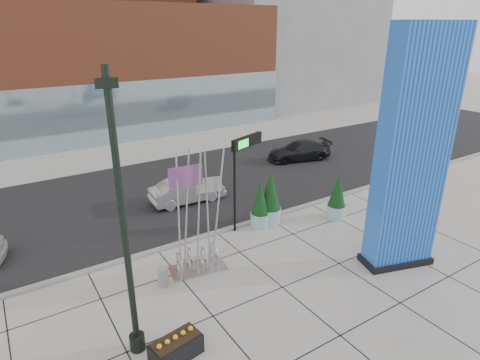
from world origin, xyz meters
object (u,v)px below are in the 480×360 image
lamp_post (127,251)px  public_art_sculpture (197,240)px  car_silver_mid (187,191)px  blue_pylon (411,158)px  overhead_street_sign (249,151)px  concrete_bollard (163,277)px

lamp_post → public_art_sculpture: 5.02m
lamp_post → car_silver_mid: bearing=56.4°
blue_pylon → public_art_sculpture: size_ratio=1.86×
public_art_sculpture → blue_pylon: bearing=-19.9°
public_art_sculpture → overhead_street_sign: 4.94m
overhead_street_sign → car_silver_mid: 5.47m
lamp_post → concrete_bollard: bearing=53.4°
car_silver_mid → overhead_street_sign: bearing=-161.6°
car_silver_mid → concrete_bollard: bearing=150.0°
overhead_street_sign → car_silver_mid: size_ratio=1.08×
public_art_sculpture → overhead_street_sign: bearing=36.6°
blue_pylon → concrete_bollard: (-8.84, 3.67, -4.19)m
blue_pylon → lamp_post: blue_pylon is taller
concrete_bollard → overhead_street_sign: (5.38, 2.27, 3.50)m
public_art_sculpture → concrete_bollard: (-1.63, -0.30, -0.96)m
overhead_street_sign → public_art_sculpture: bearing=-172.6°
blue_pylon → lamp_post: 10.86m
concrete_bollard → car_silver_mid: car_silver_mid is taller
lamp_post → concrete_bollard: 4.44m
lamp_post → car_silver_mid: 11.29m
blue_pylon → concrete_bollard: size_ratio=12.54×
lamp_post → concrete_bollard: (1.91, 2.57, -3.08)m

